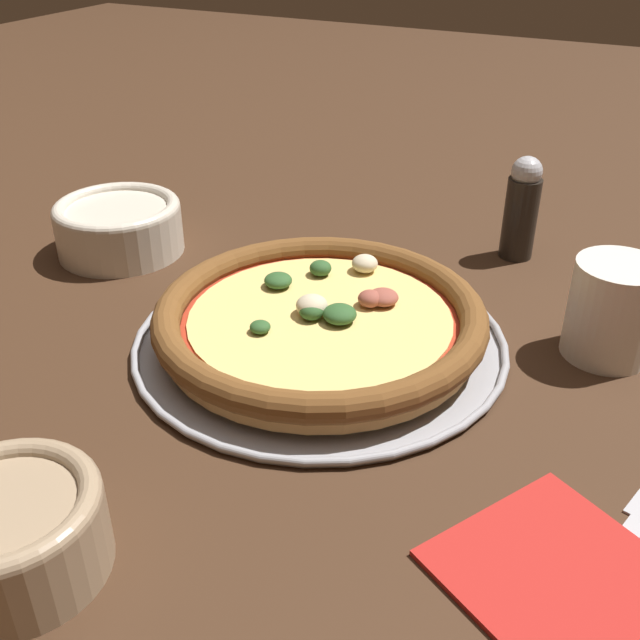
# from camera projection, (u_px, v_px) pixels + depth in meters

# --- Properties ---
(ground_plane) EXTENTS (3.00, 3.00, 0.00)m
(ground_plane) POSITION_uv_depth(u_px,v_px,m) (320.00, 345.00, 0.64)
(ground_plane) COLOR #3D2616
(pizza_tray) EXTENTS (0.32, 0.32, 0.01)m
(pizza_tray) POSITION_uv_depth(u_px,v_px,m) (320.00, 341.00, 0.64)
(pizza_tray) COLOR #9E9EA3
(pizza_tray) RESTS_ON ground_plane
(pizza) EXTENTS (0.28, 0.28, 0.04)m
(pizza) POSITION_uv_depth(u_px,v_px,m) (320.00, 319.00, 0.63)
(pizza) COLOR tan
(pizza) RESTS_ON pizza_tray
(bowl_near) EXTENTS (0.13, 0.13, 0.06)m
(bowl_near) POSITION_uv_depth(u_px,v_px,m) (119.00, 225.00, 0.79)
(bowl_near) COLOR beige
(bowl_near) RESTS_ON ground_plane
(bowl_far) EXTENTS (0.11, 0.11, 0.06)m
(bowl_far) POSITION_uv_depth(u_px,v_px,m) (10.00, 530.00, 0.42)
(bowl_far) COLOR #9E8466
(bowl_far) RESTS_ON ground_plane
(drinking_cup) EXTENTS (0.07, 0.07, 0.08)m
(drinking_cup) POSITION_uv_depth(u_px,v_px,m) (613.00, 310.00, 0.61)
(drinking_cup) COLOR silver
(drinking_cup) RESTS_ON ground_plane
(napkin) EXTENTS (0.17, 0.17, 0.01)m
(napkin) POSITION_uv_depth(u_px,v_px,m) (567.00, 579.00, 0.42)
(napkin) COLOR #B2231E
(napkin) RESTS_ON ground_plane
(fork) EXTENTS (0.16, 0.06, 0.00)m
(fork) POSITION_uv_depth(u_px,v_px,m) (623.00, 543.00, 0.45)
(fork) COLOR #B7B7BC
(fork) RESTS_ON ground_plane
(pepper_shaker) EXTENTS (0.03, 0.03, 0.11)m
(pepper_shaker) POSITION_uv_depth(u_px,v_px,m) (522.00, 208.00, 0.77)
(pepper_shaker) COLOR black
(pepper_shaker) RESTS_ON ground_plane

